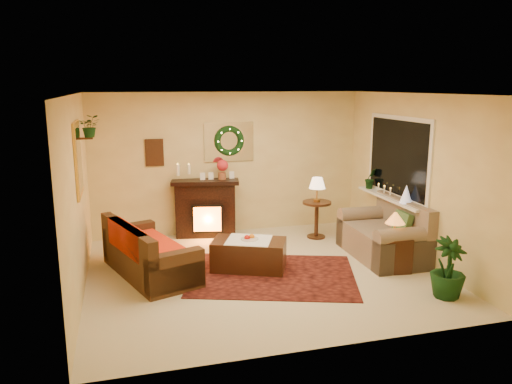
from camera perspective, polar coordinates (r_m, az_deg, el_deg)
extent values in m
plane|color=beige|center=(7.48, 0.72, -9.20)|extent=(5.00, 5.00, 0.00)
plane|color=white|center=(6.97, 0.77, 11.14)|extent=(5.00, 5.00, 0.00)
plane|color=#EFD88C|center=(9.26, -3.11, 3.30)|extent=(5.00, 5.00, 0.00)
plane|color=#EFD88C|center=(5.05, 7.83, -4.34)|extent=(5.00, 5.00, 0.00)
plane|color=#EFD88C|center=(6.87, -19.74, -0.53)|extent=(4.50, 4.50, 0.00)
plane|color=#EFD88C|center=(8.15, 17.90, 1.51)|extent=(4.50, 4.50, 0.00)
cube|color=maroon|center=(7.37, 1.96, -9.48)|extent=(2.79, 2.42, 0.01)
cube|color=brown|center=(7.45, -12.02, -6.05)|extent=(1.37, 2.00, 0.79)
cube|color=#D44921|center=(7.54, -12.50, -5.64)|extent=(0.74, 1.20, 0.02)
cube|color=black|center=(9.11, -5.80, -1.70)|extent=(1.11, 0.54, 0.98)
sphere|color=red|center=(9.01, -3.85, 3.05)|extent=(0.21, 0.21, 0.21)
cylinder|color=silver|center=(8.86, -8.93, 2.50)|extent=(0.07, 0.07, 0.20)
cylinder|color=silver|center=(8.91, -7.68, 2.59)|extent=(0.06, 0.06, 0.17)
cube|color=white|center=(9.19, -3.11, 5.75)|extent=(0.92, 0.02, 0.72)
torus|color=#194719|center=(9.14, -3.06, 5.85)|extent=(0.55, 0.11, 0.55)
cube|color=#381E11|center=(9.02, -11.54, 4.44)|extent=(0.32, 0.03, 0.48)
cube|color=gold|center=(7.08, -19.67, 3.55)|extent=(0.03, 0.84, 1.00)
imported|color=#194719|center=(7.79, -18.37, 6.00)|extent=(0.33, 0.28, 0.36)
cube|color=gray|center=(8.26, 14.30, -4.41)|extent=(0.95, 1.60, 0.92)
cube|color=white|center=(8.56, 15.93, 3.82)|extent=(0.03, 1.86, 1.36)
cube|color=black|center=(8.55, 15.84, 3.81)|extent=(0.02, 1.70, 1.22)
cube|color=white|center=(8.63, 15.07, -0.67)|extent=(0.22, 1.86, 0.04)
cone|color=white|center=(8.20, 16.79, -0.21)|extent=(0.19, 0.19, 0.29)
imported|color=#1B541D|center=(9.19, 12.96, 1.58)|extent=(0.26, 0.21, 0.48)
cylinder|color=#321B0A|center=(9.10, 6.92, -3.21)|extent=(0.64, 0.64, 0.67)
cone|color=beige|center=(8.96, 6.99, 0.19)|extent=(0.29, 0.29, 0.45)
cube|color=black|center=(7.76, 15.42, -6.74)|extent=(0.47, 0.47, 0.52)
cone|color=orange|center=(7.62, 15.61, -3.35)|extent=(0.29, 0.29, 0.43)
cube|color=black|center=(7.54, -0.81, -7.30)|extent=(1.22, 0.98, 0.45)
cylinder|color=silver|center=(7.48, -0.73, -5.53)|extent=(0.26, 0.26, 0.06)
imported|color=#205E1A|center=(6.97, 21.14, -7.73)|extent=(1.55, 1.55, 2.38)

